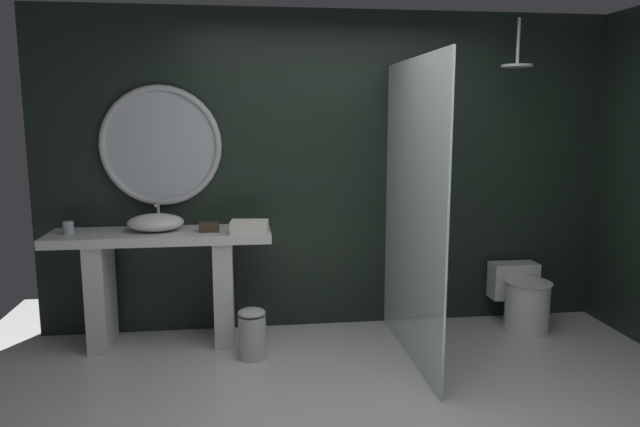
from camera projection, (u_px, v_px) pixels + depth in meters
The scene contains 11 objects.
back_wall_panel at pixel (334, 172), 4.94m from camera, with size 4.80×0.10×2.60m, color black.
vanity_counter at pixel (162, 272), 4.57m from camera, with size 1.67×0.50×0.89m.
vessel_sink at pixel (156, 222), 4.52m from camera, with size 0.42×0.35×0.20m.
tumbler_cup at pixel (68, 228), 4.42m from camera, with size 0.08×0.08×0.09m, color silver.
tissue_box at pixel (209, 227), 4.51m from camera, with size 0.15×0.13×0.06m, color #3D3323.
round_wall_mirror at pixel (161, 146), 4.64m from camera, with size 0.94×0.05×0.94m.
shower_glass_panel at pixel (412, 212), 4.25m from camera, with size 0.02×1.50×2.16m, color silver.
rain_shower_head at pixel (517, 62), 4.57m from camera, with size 0.24×0.24×0.37m.
toilet at pixel (523, 298), 4.94m from camera, with size 0.40×0.57×0.51m.
waste_bin at pixel (252, 333), 4.34m from camera, with size 0.20×0.20×0.38m.
folded_hand_towel at pixel (250, 227), 4.44m from camera, with size 0.28×0.17×0.10m, color silver.
Camera 1 is at (-0.75, -2.97, 1.77)m, focal length 33.31 mm.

